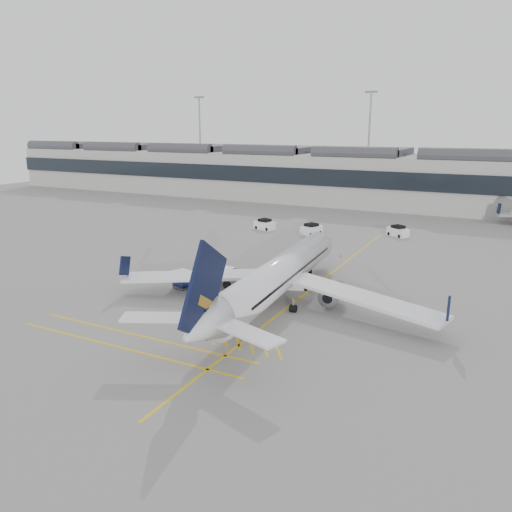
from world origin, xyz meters
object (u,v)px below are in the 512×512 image
at_px(airliner_main, 277,276).
at_px(ramp_agent_b, 234,275).
at_px(belt_loader, 293,284).
at_px(baggage_cart_a, 216,274).
at_px(ramp_agent_a, 274,287).
at_px(pushback_tug, 201,283).

bearing_deg(airliner_main, ramp_agent_b, 146.62).
bearing_deg(airliner_main, belt_loader, 91.30).
xyz_separation_m(airliner_main, baggage_cart_a, (-8.91, 2.91, -1.78)).
distance_m(ramp_agent_a, ramp_agent_b, 6.30).
bearing_deg(pushback_tug, belt_loader, 30.23).
relative_size(airliner_main, belt_loader, 8.17).
height_order(belt_loader, ramp_agent_a, ramp_agent_a).
relative_size(ramp_agent_a, pushback_tug, 0.76).
relative_size(airliner_main, ramp_agent_b, 22.42).
bearing_deg(airliner_main, baggage_cart_a, 158.17).
bearing_deg(ramp_agent_b, pushback_tug, 50.18).
relative_size(belt_loader, ramp_agent_b, 2.74).
xyz_separation_m(ramp_agent_b, pushback_tug, (-2.23, -3.39, -0.24)).
bearing_deg(baggage_cart_a, ramp_agent_a, 18.04).
distance_m(airliner_main, baggage_cart_a, 9.54).
relative_size(ramp_agent_b, pushback_tug, 0.69).
height_order(baggage_cart_a, pushback_tug, baggage_cart_a).
bearing_deg(ramp_agent_a, ramp_agent_b, 125.29).
height_order(baggage_cart_a, ramp_agent_a, baggage_cart_a).
xyz_separation_m(airliner_main, ramp_agent_b, (-7.22, 4.10, -1.99)).
relative_size(airliner_main, baggage_cart_a, 15.89).
bearing_deg(pushback_tug, airliner_main, 0.05).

